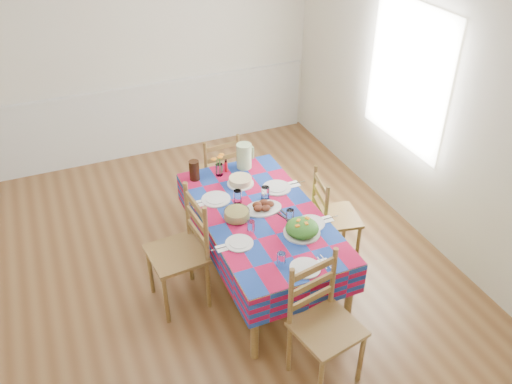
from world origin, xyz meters
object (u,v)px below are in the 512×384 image
(dining_table, at_px, (261,221))
(chair_left, at_px, (182,252))
(chair_far, at_px, (218,173))
(green_pitcher, at_px, (244,156))
(tea_pitcher, at_px, (194,170))
(chair_right, at_px, (332,217))
(chair_near, at_px, (323,324))
(meat_platter, at_px, (263,207))

(dining_table, relative_size, chair_left, 1.74)
(chair_far, height_order, chair_left, chair_left)
(dining_table, relative_size, green_pitcher, 7.32)
(tea_pitcher, relative_size, chair_far, 0.21)
(green_pitcher, relative_size, chair_far, 0.27)
(chair_left, relative_size, chair_right, 1.13)
(tea_pitcher, xyz_separation_m, chair_near, (0.35, -1.90, -0.31))
(meat_platter, height_order, chair_left, chair_left)
(chair_near, bearing_deg, meat_platter, 76.55)
(green_pitcher, distance_m, chair_left, 1.21)
(green_pitcher, bearing_deg, dining_table, -101.39)
(chair_left, bearing_deg, chair_far, 142.70)
(tea_pitcher, distance_m, chair_near, 1.96)
(green_pitcher, height_order, chair_right, green_pitcher)
(meat_platter, xyz_separation_m, chair_far, (-0.04, 1.10, -0.28))
(chair_far, relative_size, chair_left, 0.89)
(meat_platter, xyz_separation_m, chair_near, (-0.05, -1.20, -0.24))
(chair_right, bearing_deg, tea_pitcher, 66.66)
(meat_platter, height_order, tea_pitcher, tea_pitcher)
(chair_far, bearing_deg, chair_left, 53.33)
(dining_table, xyz_separation_m, chair_right, (0.73, 0.01, -0.18))
(dining_table, bearing_deg, chair_right, 0.66)
(meat_platter, xyz_separation_m, tea_pitcher, (-0.40, 0.70, 0.07))
(dining_table, relative_size, tea_pitcher, 9.42)
(dining_table, xyz_separation_m, chair_left, (-0.72, 0.00, -0.12))
(chair_right, bearing_deg, chair_far, 43.61)
(meat_platter, distance_m, chair_right, 0.74)
(dining_table, distance_m, chair_far, 1.16)
(green_pitcher, height_order, chair_near, chair_near)
(meat_platter, relative_size, chair_left, 0.32)
(chair_near, bearing_deg, chair_left, 110.68)
(chair_near, xyz_separation_m, chair_left, (-0.71, 1.15, 0.02))
(tea_pitcher, height_order, chair_left, chair_left)
(dining_table, height_order, green_pitcher, green_pitcher)
(green_pitcher, bearing_deg, chair_right, -53.36)
(chair_near, bearing_deg, tea_pitcher, 89.23)
(dining_table, height_order, tea_pitcher, tea_pitcher)
(dining_table, relative_size, meat_platter, 5.48)
(chair_left, bearing_deg, tea_pitcher, 148.95)
(chair_right, bearing_deg, dining_table, 101.85)
(green_pitcher, distance_m, chair_right, 1.03)
(chair_left, bearing_deg, green_pitcher, 126.36)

